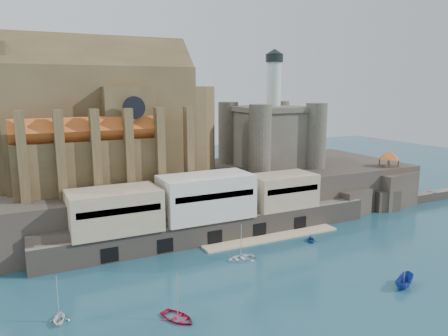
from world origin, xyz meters
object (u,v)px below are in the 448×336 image
church (110,124)px  pavilion (389,156)px  boat_0 (178,319)px  castle_keep (271,133)px  boat_2 (404,286)px

church → pavilion: 68.65m
boat_0 → castle_keep: bearing=22.5°
church → pavilion: (66.13, -15.85, -9.40)m
castle_keep → church: bearing=178.9°
boat_0 → boat_2: 34.81m
castle_keep → boat_2: bearing=-99.0°
pavilion → boat_0: size_ratio=1.21×
pavilion → boat_0: pavilion is taller
castle_keep → boat_0: castle_keep is taller
castle_keep → boat_2: castle_keep is taller
castle_keep → boat_0: (-42.14, -43.88, -18.31)m
church → boat_0: (-1.93, -44.66, -22.13)m
church → castle_keep: size_ratio=1.60×
pavilion → church: bearing=166.5°
church → boat_0: size_ratio=8.87×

